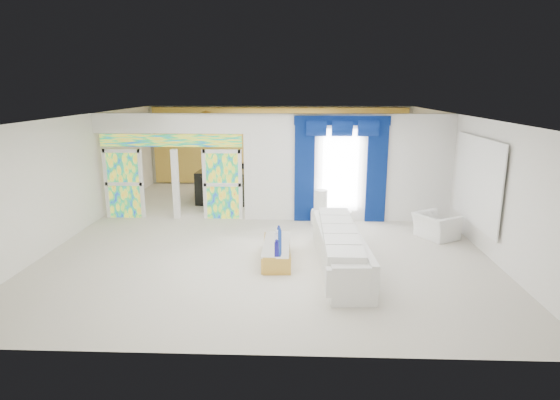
{
  "coord_description": "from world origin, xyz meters",
  "views": [
    {
      "loc": [
        0.71,
        -11.85,
        3.71
      ],
      "look_at": [
        0.3,
        -1.2,
        1.1
      ],
      "focal_mm": 29.75,
      "sensor_mm": 36.0,
      "label": 1
    }
  ],
  "objects_px": {
    "white_sofa": "(340,250)",
    "coffee_table": "(277,252)",
    "grand_piano": "(226,184)",
    "armchair": "(436,226)",
    "console_table": "(331,217)"
  },
  "relations": [
    {
      "from": "white_sofa",
      "to": "console_table",
      "type": "height_order",
      "value": "white_sofa"
    },
    {
      "from": "armchair",
      "to": "grand_piano",
      "type": "bearing_deg",
      "value": 25.78
    },
    {
      "from": "white_sofa",
      "to": "grand_piano",
      "type": "bearing_deg",
      "value": 116.04
    },
    {
      "from": "coffee_table",
      "to": "console_table",
      "type": "bearing_deg",
      "value": 64.29
    },
    {
      "from": "white_sofa",
      "to": "coffee_table",
      "type": "height_order",
      "value": "white_sofa"
    },
    {
      "from": "white_sofa",
      "to": "coffee_table",
      "type": "xyz_separation_m",
      "value": [
        -1.35,
        0.3,
        -0.17
      ]
    },
    {
      "from": "white_sofa",
      "to": "console_table",
      "type": "bearing_deg",
      "value": 86.24
    },
    {
      "from": "armchair",
      "to": "grand_piano",
      "type": "distance_m",
      "value": 7.11
    },
    {
      "from": "white_sofa",
      "to": "grand_piano",
      "type": "relative_size",
      "value": 1.82
    },
    {
      "from": "coffee_table",
      "to": "armchair",
      "type": "xyz_separation_m",
      "value": [
        3.93,
        1.71,
        0.12
      ]
    },
    {
      "from": "white_sofa",
      "to": "armchair",
      "type": "xyz_separation_m",
      "value": [
        2.58,
        2.01,
        -0.05
      ]
    },
    {
      "from": "white_sofa",
      "to": "console_table",
      "type": "xyz_separation_m",
      "value": [
        0.04,
        3.19,
        -0.18
      ]
    },
    {
      "from": "coffee_table",
      "to": "armchair",
      "type": "bearing_deg",
      "value": 23.49
    },
    {
      "from": "white_sofa",
      "to": "armchair",
      "type": "relative_size",
      "value": 3.97
    },
    {
      "from": "grand_piano",
      "to": "white_sofa",
      "type": "bearing_deg",
      "value": -57.17
    }
  ]
}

